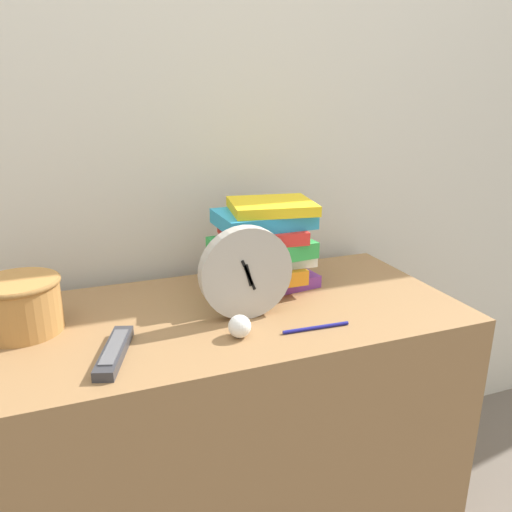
{
  "coord_description": "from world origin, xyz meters",
  "views": [
    {
      "loc": [
        -0.25,
        -0.75,
        1.19
      ],
      "look_at": [
        0.15,
        0.29,
        0.82
      ],
      "focal_mm": 35.0,
      "sensor_mm": 36.0,
      "label": 1
    }
  ],
  "objects_px": {
    "pen": "(316,328)",
    "book_stack": "(265,245)",
    "desk_clock": "(246,273)",
    "tv_remote": "(114,351)",
    "basket": "(20,303)",
    "crumpled_paper_ball": "(240,326)"
  },
  "relations": [
    {
      "from": "pen",
      "to": "tv_remote",
      "type": "bearing_deg",
      "value": 175.52
    },
    {
      "from": "crumpled_paper_ball",
      "to": "tv_remote",
      "type": "bearing_deg",
      "value": 178.31
    },
    {
      "from": "desk_clock",
      "to": "pen",
      "type": "relative_size",
      "value": 1.39
    },
    {
      "from": "basket",
      "to": "pen",
      "type": "distance_m",
      "value": 0.62
    },
    {
      "from": "desk_clock",
      "to": "tv_remote",
      "type": "distance_m",
      "value": 0.32
    },
    {
      "from": "book_stack",
      "to": "pen",
      "type": "xyz_separation_m",
      "value": [
        0.02,
        -0.26,
        -0.11
      ]
    },
    {
      "from": "desk_clock",
      "to": "tv_remote",
      "type": "bearing_deg",
      "value": -164.69
    },
    {
      "from": "desk_clock",
      "to": "basket",
      "type": "xyz_separation_m",
      "value": [
        -0.46,
        0.1,
        -0.04
      ]
    },
    {
      "from": "tv_remote",
      "to": "crumpled_paper_ball",
      "type": "xyz_separation_m",
      "value": [
        0.25,
        -0.01,
        0.01
      ]
    },
    {
      "from": "desk_clock",
      "to": "crumpled_paper_ball",
      "type": "xyz_separation_m",
      "value": [
        -0.05,
        -0.09,
        -0.08
      ]
    },
    {
      "from": "crumpled_paper_ball",
      "to": "basket",
      "type": "bearing_deg",
      "value": 155.88
    },
    {
      "from": "desk_clock",
      "to": "pen",
      "type": "distance_m",
      "value": 0.19
    },
    {
      "from": "basket",
      "to": "tv_remote",
      "type": "height_order",
      "value": "basket"
    },
    {
      "from": "basket",
      "to": "crumpled_paper_ball",
      "type": "xyz_separation_m",
      "value": [
        0.42,
        -0.19,
        -0.04
      ]
    },
    {
      "from": "tv_remote",
      "to": "basket",
      "type": "bearing_deg",
      "value": 133.12
    },
    {
      "from": "tv_remote",
      "to": "pen",
      "type": "relative_size",
      "value": 1.24
    },
    {
      "from": "desk_clock",
      "to": "book_stack",
      "type": "relative_size",
      "value": 0.76
    },
    {
      "from": "pen",
      "to": "book_stack",
      "type": "bearing_deg",
      "value": 93.57
    },
    {
      "from": "desk_clock",
      "to": "tv_remote",
      "type": "height_order",
      "value": "desk_clock"
    },
    {
      "from": "basket",
      "to": "book_stack",
      "type": "bearing_deg",
      "value": 4.47
    },
    {
      "from": "desk_clock",
      "to": "book_stack",
      "type": "distance_m",
      "value": 0.18
    },
    {
      "from": "book_stack",
      "to": "pen",
      "type": "bearing_deg",
      "value": -86.43
    }
  ]
}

